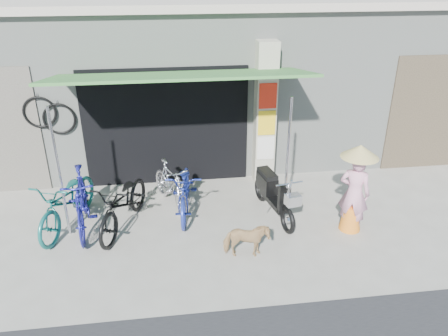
{
  "coord_description": "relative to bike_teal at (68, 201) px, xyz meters",
  "views": [
    {
      "loc": [
        -1.14,
        -6.06,
        4.39
      ],
      "look_at": [
        -0.2,
        1.0,
        1.0
      ],
      "focal_mm": 35.0,
      "sensor_mm": 36.0,
      "label": 1
    }
  ],
  "objects": [
    {
      "name": "ground",
      "position": [
        3.01,
        -1.01,
        -0.51
      ],
      "size": [
        80.0,
        80.0,
        0.0
      ],
      "primitive_type": "plane",
      "color": "#A09B91",
      "rests_on": "ground"
    },
    {
      "name": "bicycle_shop",
      "position": [
        3.0,
        4.08,
        1.32
      ],
      "size": [
        12.3,
        5.3,
        3.66
      ],
      "color": "#A6ABA2",
      "rests_on": "ground"
    },
    {
      "name": "shop_pillar",
      "position": [
        3.86,
        1.44,
        0.99
      ],
      "size": [
        0.42,
        0.44,
        3.0
      ],
      "color": "#BAB49E",
      "rests_on": "ground"
    },
    {
      "name": "awning",
      "position": [
        2.1,
        0.62,
        2.0
      ],
      "size": [
        4.6,
        1.88,
        2.72
      ],
      "color": "#366F32",
      "rests_on": "ground"
    },
    {
      "name": "neighbour_right",
      "position": [
        8.01,
        1.58,
        0.79
      ],
      "size": [
        2.6,
        0.06,
        2.6
      ],
      "primitive_type": "cube",
      "color": "brown",
      "rests_on": "ground"
    },
    {
      "name": "bike_teal",
      "position": [
        0.0,
        0.0,
        0.0
      ],
      "size": [
        1.23,
        2.07,
        1.03
      ],
      "primitive_type": "imported",
      "rotation": [
        0.0,
        0.0,
        -0.3
      ],
      "color": "#16645E",
      "rests_on": "ground"
    },
    {
      "name": "bike_blue",
      "position": [
        0.25,
        -0.11,
        0.04
      ],
      "size": [
        0.73,
        1.89,
        1.1
      ],
      "primitive_type": "imported",
      "rotation": [
        0.0,
        0.0,
        0.12
      ],
      "color": "navy",
      "rests_on": "ground"
    },
    {
      "name": "bike_black",
      "position": [
        1.0,
        -0.18,
        -0.01
      ],
      "size": [
        1.26,
        2.01,
        1.0
      ],
      "primitive_type": "imported",
      "rotation": [
        0.0,
        0.0,
        -0.34
      ],
      "color": "black",
      "rests_on": "ground"
    },
    {
      "name": "bike_silver",
      "position": [
        1.83,
        0.52,
        -0.06
      ],
      "size": [
        0.99,
        1.54,
        0.9
      ],
      "primitive_type": "imported",
      "rotation": [
        0.0,
        0.0,
        0.41
      ],
      "color": "silver",
      "rests_on": "ground"
    },
    {
      "name": "bike_navy",
      "position": [
        2.1,
        0.23,
        -0.03
      ],
      "size": [
        0.81,
        1.87,
        0.96
      ],
      "primitive_type": "imported",
      "rotation": [
        0.0,
        0.0,
        -0.1
      ],
      "color": "#213197",
      "rests_on": "ground"
    },
    {
      "name": "street_dog",
      "position": [
        2.99,
        -1.33,
        -0.2
      ],
      "size": [
        0.77,
        0.41,
        0.62
      ],
      "primitive_type": "imported",
      "rotation": [
        0.0,
        0.0,
        1.47
      ],
      "color": "tan",
      "rests_on": "ground"
    },
    {
      "name": "moped",
      "position": [
        3.72,
        -0.08,
        -0.07
      ],
      "size": [
        0.58,
        1.72,
        0.98
      ],
      "rotation": [
        0.0,
        0.0,
        0.19
      ],
      "color": "black",
      "rests_on": "ground"
    },
    {
      "name": "nun",
      "position": [
        5.0,
        -0.77,
        0.31
      ],
      "size": [
        0.64,
        0.64,
        1.64
      ],
      "rotation": [
        0.0,
        0.0,
        2.56
      ],
      "color": "pink",
      "rests_on": "ground"
    }
  ]
}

